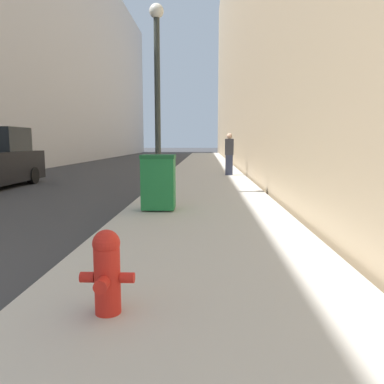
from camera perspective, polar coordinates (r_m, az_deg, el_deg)
sidewalk_right at (r=20.13m, az=2.03°, el=3.30°), size 3.51×60.00×0.14m
building_right_stone at (r=30.41m, az=18.56°, el=23.89°), size 12.00×60.00×20.59m
fire_hydrant at (r=3.31m, az=-12.84°, el=-11.51°), size 0.46×0.35×0.73m
trash_bin at (r=8.01m, az=-5.13°, el=1.55°), size 0.71×0.59×1.19m
lamppost at (r=10.90m, az=-5.30°, el=15.29°), size 0.40×0.40×5.20m
pedestrian_on_sidewalk at (r=16.56m, az=5.68°, el=5.75°), size 0.37×0.24×1.83m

